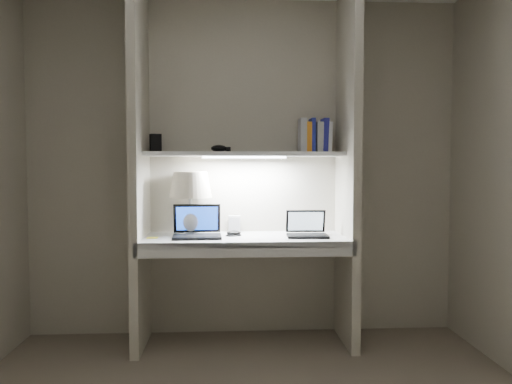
{
  "coord_description": "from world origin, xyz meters",
  "views": [
    {
      "loc": [
        -0.12,
        -2.26,
        1.27
      ],
      "look_at": [
        0.07,
        1.05,
        1.09
      ],
      "focal_mm": 35.0,
      "sensor_mm": 36.0,
      "label": 1
    }
  ],
  "objects": [
    {
      "name": "table_lamp",
      "position": [
        -0.39,
        1.35,
        1.08
      ],
      "size": [
        0.31,
        0.31,
        0.45
      ],
      "color": "white",
      "rests_on": "desk"
    },
    {
      "name": "alcove_panel_left",
      "position": [
        -0.73,
        1.23,
        1.25
      ],
      "size": [
        0.06,
        0.55,
        2.5
      ],
      "primitive_type": "cube",
      "color": "beige",
      "rests_on": "floor"
    },
    {
      "name": "mouse",
      "position": [
        -0.08,
        1.26,
        0.79
      ],
      "size": [
        0.11,
        0.08,
        0.04
      ],
      "primitive_type": "ellipsoid",
      "rotation": [
        0.0,
        0.0,
        0.12
      ],
      "color": "black",
      "rests_on": "desk"
    },
    {
      "name": "desk",
      "position": [
        0.0,
        1.23,
        0.75
      ],
      "size": [
        1.4,
        0.55,
        0.04
      ],
      "primitive_type": "cube",
      "color": "white",
      "rests_on": "alcove_panel_left"
    },
    {
      "name": "desk_apron",
      "position": [
        0.0,
        0.96,
        0.72
      ],
      "size": [
        1.46,
        0.03,
        0.1
      ],
      "primitive_type": "cube",
      "color": "silver",
      "rests_on": "desk"
    },
    {
      "name": "book_row",
      "position": [
        0.52,
        1.39,
        1.48
      ],
      "size": [
        0.24,
        0.16,
        0.25
      ],
      "color": "white",
      "rests_on": "shelf"
    },
    {
      "name": "sticky_note",
      "position": [
        -0.64,
        1.18,
        0.77
      ],
      "size": [
        0.08,
        0.08,
        0.0
      ],
      "primitive_type": "cube",
      "rotation": [
        0.0,
        0.0,
        0.02
      ],
      "color": "#FFFC35",
      "rests_on": "desk"
    },
    {
      "name": "cable_coil",
      "position": [
        -0.07,
        1.26,
        0.78
      ],
      "size": [
        0.11,
        0.11,
        0.01
      ],
      "primitive_type": "torus",
      "rotation": [
        0.0,
        0.0,
        0.14
      ],
      "color": "black",
      "rests_on": "desk"
    },
    {
      "name": "shelf",
      "position": [
        0.0,
        1.32,
        1.35
      ],
      "size": [
        1.4,
        0.36,
        0.03
      ],
      "primitive_type": "cube",
      "color": "silver",
      "rests_on": "back_wall"
    },
    {
      "name": "laptop_main",
      "position": [
        -0.34,
        1.21,
        0.82
      ],
      "size": [
        0.35,
        0.3,
        0.23
      ],
      "rotation": [
        0.0,
        0.0,
        0.05
      ],
      "color": "black",
      "rests_on": "desk"
    },
    {
      "name": "shelf_gadget",
      "position": [
        -0.18,
        1.38,
        1.39
      ],
      "size": [
        0.15,
        0.13,
        0.05
      ],
      "primitive_type": "ellipsoid",
      "rotation": [
        0.0,
        0.0,
        0.43
      ],
      "color": "black",
      "rests_on": "shelf"
    },
    {
      "name": "back_wall",
      "position": [
        0.0,
        1.5,
        1.25
      ],
      "size": [
        3.2,
        0.01,
        2.5
      ],
      "primitive_type": "cube",
      "color": "beige",
      "rests_on": "floor"
    },
    {
      "name": "alcove_panel_right",
      "position": [
        0.73,
        1.23,
        1.25
      ],
      "size": [
        0.06,
        0.55,
        2.5
      ],
      "primitive_type": "cube",
      "color": "beige",
      "rests_on": "floor"
    },
    {
      "name": "strip_light",
      "position": [
        0.0,
        1.32,
        1.33
      ],
      "size": [
        0.6,
        0.04,
        0.02
      ],
      "primitive_type": "cube",
      "color": "white",
      "rests_on": "shelf"
    },
    {
      "name": "laptop_netbook",
      "position": [
        0.44,
        1.2,
        0.81
      ],
      "size": [
        0.29,
        0.26,
        0.18
      ],
      "rotation": [
        0.0,
        0.0,
        -0.04
      ],
      "color": "black",
      "rests_on": "desk"
    },
    {
      "name": "speaker",
      "position": [
        -0.07,
        1.45,
        0.83
      ],
      "size": [
        0.09,
        0.06,
        0.12
      ],
      "primitive_type": "cube",
      "rotation": [
        0.0,
        0.0,
        -0.02
      ],
      "color": "silver",
      "rests_on": "desk"
    },
    {
      "name": "shelf_box",
      "position": [
        -0.64,
        1.39,
        1.43
      ],
      "size": [
        0.09,
        0.08,
        0.13
      ],
      "primitive_type": "cube",
      "rotation": [
        0.0,
        0.0,
        0.37
      ],
      "color": "black",
      "rests_on": "shelf"
    }
  ]
}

